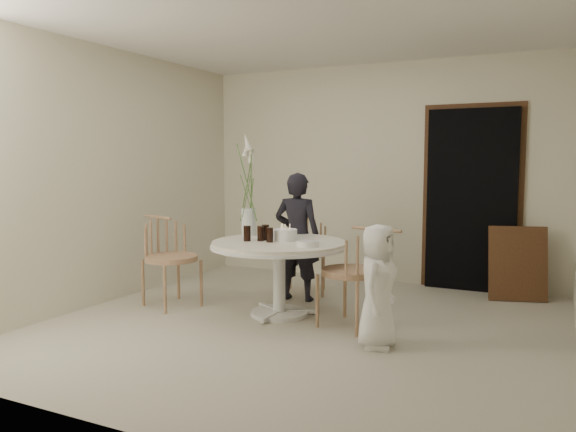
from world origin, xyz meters
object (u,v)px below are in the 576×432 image
at_px(boy, 378,286).
at_px(chair_far, 307,243).
at_px(table, 279,253).
at_px(chair_right, 363,263).
at_px(girl, 297,237).
at_px(birthday_cake, 285,235).
at_px(chair_left, 165,247).
at_px(flower_vase, 248,200).

bearing_deg(boy, chair_far, 40.38).
distance_m(chair_far, boy, 2.06).
xyz_separation_m(table, chair_right, (0.88, -0.09, -0.01)).
bearing_deg(girl, birthday_cake, 96.54).
height_order(table, chair_right, chair_right).
xyz_separation_m(chair_right, boy, (0.26, -0.40, -0.10)).
height_order(chair_right, girl, girl).
xyz_separation_m(chair_far, chair_left, (-1.08, -1.22, 0.05)).
bearing_deg(boy, flower_vase, 65.46).
xyz_separation_m(table, girl, (-0.10, 0.63, 0.07)).
height_order(chair_right, boy, boy).
xyz_separation_m(chair_right, flower_vase, (-1.37, 0.34, 0.50)).
relative_size(table, birthday_cake, 5.70).
height_order(table, girl, girl).
bearing_deg(birthday_cake, chair_left, -170.87).
relative_size(chair_right, boy, 0.93).
xyz_separation_m(boy, birthday_cake, (-1.11, 0.56, 0.28)).
relative_size(chair_far, girl, 0.62).
distance_m(table, girl, 0.65).
distance_m(chair_far, chair_left, 1.63).
bearing_deg(chair_right, girl, -111.36).
distance_m(table, chair_right, 0.89).
distance_m(girl, birthday_cake, 0.59).
height_order(chair_left, girl, girl).
relative_size(chair_right, flower_vase, 0.88).
bearing_deg(chair_right, chair_far, -122.46).
xyz_separation_m(chair_right, chair_left, (-2.16, -0.05, -0.00)).
bearing_deg(table, girl, 99.37).
bearing_deg(boy, chair_left, 81.76).
relative_size(girl, flower_vase, 1.31).
bearing_deg(table, chair_left, -173.75).
height_order(chair_left, flower_vase, flower_vase).
distance_m(boy, birthday_cake, 1.28).
bearing_deg(chair_left, boy, -78.03).
distance_m(chair_right, chair_left, 2.16).
relative_size(chair_right, chair_left, 1.00).
relative_size(chair_far, chair_right, 0.91).
xyz_separation_m(chair_far, birthday_cake, (0.22, -1.01, 0.23)).
bearing_deg(chair_right, boy, 47.60).
height_order(table, flower_vase, flower_vase).
distance_m(chair_far, birthday_cake, 1.06).
bearing_deg(boy, birthday_cake, 63.23).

